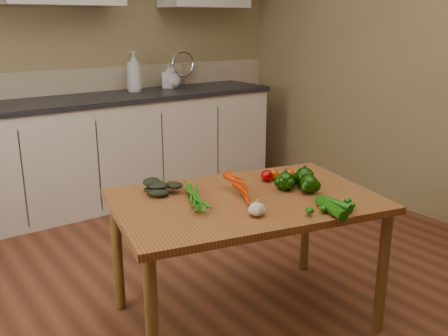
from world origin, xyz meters
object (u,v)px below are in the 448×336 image
object	(u,v)px
carrot_bunch	(226,191)
soap_bottle_a	(134,72)
leafy_greens	(163,184)
tomato_c	(288,174)
soap_bottle_c	(172,77)
zucchini_a	(336,204)
pepper_a	(285,181)
pepper_b	(304,178)
zucchini_b	(331,208)
garlic_bulb	(257,209)
soap_bottle_b	(169,76)
table	(246,212)
pepper_c	(309,184)
tomato_a	(267,176)
tomato_b	(273,174)

from	to	relation	value
carrot_bunch	soap_bottle_a	bearing A→B (deg)	88.15
leafy_greens	tomato_c	bearing A→B (deg)	-18.38
soap_bottle_c	zucchini_a	world-z (taller)	soap_bottle_c
pepper_a	pepper_b	size ratio (longest dim) A/B	0.89
carrot_bunch	zucchini_b	world-z (taller)	carrot_bunch
garlic_bulb	soap_bottle_b	bearing A→B (deg)	68.64
table	pepper_c	size ratio (longest dim) A/B	15.32
soap_bottle_c	tomato_c	world-z (taller)	soap_bottle_c
soap_bottle_c	carrot_bunch	world-z (taller)	soap_bottle_c
table	carrot_bunch	bearing A→B (deg)	154.25
table	soap_bottle_a	distance (m)	2.26
table	leafy_greens	bearing A→B (deg)	146.42
soap_bottle_a	soap_bottle_c	bearing A→B (deg)	67.04
soap_bottle_a	zucchini_a	size ratio (longest dim) A/B	2.08
soap_bottle_a	soap_bottle_b	world-z (taller)	soap_bottle_a
tomato_a	tomato_b	xyz separation A→B (m)	(0.04, 0.00, -0.00)
pepper_c	zucchini_a	distance (m)	0.24
tomato_a	tomato_c	xyz separation A→B (m)	(0.11, -0.05, -0.00)
garlic_bulb	pepper_b	world-z (taller)	pepper_b
carrot_bunch	table	bearing A→B (deg)	-25.75
zucchini_a	carrot_bunch	bearing A→B (deg)	126.40
soap_bottle_b	tomato_c	distance (m)	2.19
soap_bottle_a	pepper_c	world-z (taller)	soap_bottle_a
tomato_a	zucchini_b	world-z (taller)	tomato_a
soap_bottle_a	zucchini_a	world-z (taller)	soap_bottle_a
table	soap_bottle_c	distance (m)	2.38
pepper_b	zucchini_a	world-z (taller)	pepper_b
garlic_bulb	pepper_a	world-z (taller)	pepper_a
zucchini_b	pepper_c	bearing A→B (deg)	65.52
soap_bottle_c	zucchini_b	bearing A→B (deg)	-123.30
leafy_greens	pepper_a	world-z (taller)	pepper_a
pepper_a	zucchini_b	xyz separation A→B (m)	(-0.05, -0.35, -0.02)
table	soap_bottle_b	distance (m)	2.39
pepper_a	soap_bottle_a	bearing A→B (deg)	83.56
soap_bottle_c	tomato_c	bearing A→B (deg)	-121.97
pepper_c	tomato_b	size ratio (longest dim) A/B	1.45
table	pepper_b	size ratio (longest dim) A/B	13.45
leafy_greens	garlic_bulb	distance (m)	0.55
soap_bottle_b	pepper_b	xyz separation A→B (m)	(-0.50, -2.26, -0.29)
table	zucchini_a	world-z (taller)	zucchini_a
soap_bottle_b	zucchini_a	bearing A→B (deg)	-56.86
tomato_b	table	bearing A→B (deg)	-155.08
soap_bottle_a	zucchini_b	bearing A→B (deg)	-33.59
pepper_b	tomato_b	xyz separation A→B (m)	(-0.04, 0.19, -0.02)
zucchini_a	zucchini_b	distance (m)	0.05
soap_bottle_c	tomato_a	bearing A→B (deg)	-125.15
soap_bottle_a	table	bearing A→B (deg)	-39.44
carrot_bunch	pepper_a	xyz separation A→B (m)	(0.31, -0.09, 0.02)
tomato_c	zucchini_a	size ratio (longest dim) A/B	0.40
soap_bottle_a	pepper_b	size ratio (longest dim) A/B	3.29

